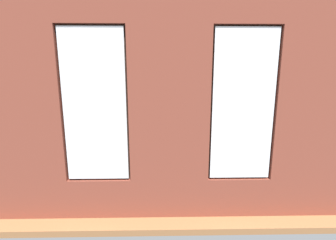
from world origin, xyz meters
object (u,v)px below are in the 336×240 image
object	(u,v)px
potted_plant_beside_window_right	(74,167)
potted_plant_near_tv	(65,149)
couch_by_window	(176,177)
papasan_chair	(149,128)
couch_left	(249,146)
remote_gray	(174,146)
tv_flatscreen	(60,133)
candle_jar	(163,142)
cup_ceramic	(185,142)
coffee_table	(170,147)
potted_plant_by_left_couch	(221,132)
media_console	(62,157)
potted_plant_mid_room_small	(205,138)
potted_plant_corner_near_left	(233,120)
potted_plant_between_couches	(247,158)
table_plant_small	(170,140)
remote_black	(153,146)
potted_plant_foreground_right	(101,119)
potted_plant_corner_far_left	(301,161)

from	to	relation	value
potted_plant_beside_window_right	potted_plant_near_tv	xyz separation A→B (m)	(0.37, -0.50, 0.17)
couch_by_window	papasan_chair	size ratio (longest dim) A/B	1.75
couch_left	potted_plant_beside_window_right	world-z (taller)	potted_plant_beside_window_right
remote_gray	tv_flatscreen	bearing A→B (deg)	36.95
candle_jar	cup_ceramic	bearing A→B (deg)	-176.32
couch_by_window	potted_plant_near_tv	size ratio (longest dim) A/B	1.52
couch_left	coffee_table	world-z (taller)	couch_left
potted_plant_by_left_couch	potted_plant_near_tv	size ratio (longest dim) A/B	0.48
coffee_table	cup_ceramic	distance (m)	0.44
media_console	potted_plant_mid_room_small	distance (m)	3.99
couch_left	cup_ceramic	world-z (taller)	couch_left
couch_by_window	potted_plant_by_left_couch	world-z (taller)	couch_by_window
couch_by_window	potted_plant_corner_near_left	bearing A→B (deg)	-119.89
remote_gray	potted_plant_beside_window_right	distance (m)	2.60
couch_left	media_console	size ratio (longest dim) A/B	1.83
coffee_table	potted_plant_corner_near_left	distance (m)	3.17
potted_plant_between_couches	couch_by_window	bearing A→B (deg)	2.30
media_console	coffee_table	bearing A→B (deg)	-171.34
table_plant_small	potted_plant_corner_near_left	distance (m)	3.16
remote_black	tv_flatscreen	world-z (taller)	tv_flatscreen
coffee_table	tv_flatscreen	xyz separation A→B (m)	(2.68, 0.41, 0.49)
potted_plant_foreground_right	media_console	bearing A→B (deg)	82.66
couch_by_window	candle_jar	distance (m)	1.93
coffee_table	couch_left	bearing A→B (deg)	-177.02
table_plant_small	potted_plant_corner_far_left	world-z (taller)	potted_plant_corner_far_left
potted_plant_mid_room_small	potted_plant_corner_near_left	bearing A→B (deg)	-135.19
potted_plant_by_left_couch	potted_plant_between_couches	bearing A→B (deg)	83.39
media_console	potted_plant_beside_window_right	xyz separation A→B (m)	(-0.92, 1.50, 0.36)
coffee_table	remote_black	distance (m)	0.46
remote_gray	potted_plant_mid_room_small	size ratio (longest dim) A/B	0.32
coffee_table	potted_plant_beside_window_right	distance (m)	2.61
potted_plant_beside_window_right	potted_plant_by_left_couch	size ratio (longest dim) A/B	1.72
cup_ceramic	couch_left	bearing A→B (deg)	179.41
candle_jar	potted_plant_mid_room_small	world-z (taller)	candle_jar
remote_black	potted_plant_beside_window_right	world-z (taller)	potted_plant_beside_window_right
table_plant_small	media_console	xyz separation A→B (m)	(2.68, 0.41, -0.31)
potted_plant_mid_room_small	potted_plant_by_left_couch	bearing A→B (deg)	-135.70
cup_ceramic	potted_plant_corner_near_left	xyz separation A→B (m)	(-1.93, -1.99, 0.22)
table_plant_small	cup_ceramic	bearing A→B (deg)	-161.88
coffee_table	potted_plant_corner_far_left	xyz separation A→B (m)	(-2.33, 1.91, 0.32)
potted_plant_by_left_couch	couch_by_window	bearing A→B (deg)	63.11
coffee_table	media_console	bearing A→B (deg)	8.66
table_plant_small	potted_plant_mid_room_small	distance (m)	1.42
couch_left	potted_plant_corner_near_left	world-z (taller)	potted_plant_corner_near_left
couch_left	remote_black	bearing A→B (deg)	-83.83
potted_plant_between_couches	media_console	bearing A→B (deg)	-18.29
table_plant_small	potted_plant_near_tv	xyz separation A→B (m)	(2.13, 1.41, 0.22)
coffee_table	cup_ceramic	world-z (taller)	cup_ceramic
media_console	potted_plant_near_tv	distance (m)	1.26
remote_black	potted_plant_by_left_couch	bearing A→B (deg)	133.38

